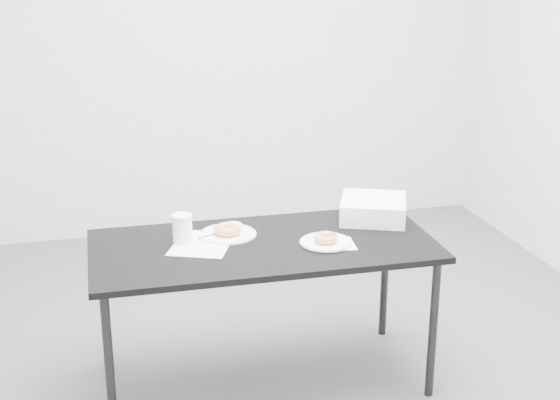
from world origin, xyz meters
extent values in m
plane|color=#525257|center=(0.00, 0.00, 0.00)|extent=(4.00, 4.00, 0.00)
cube|color=silver|center=(0.00, 2.00, 1.35)|extent=(4.00, 0.02, 2.70)
cube|color=black|center=(-0.06, -0.09, 0.67)|extent=(1.52, 0.73, 0.03)
cylinder|color=black|center=(-0.76, -0.38, 0.33)|extent=(0.04, 0.04, 0.66)
cylinder|color=black|center=(-0.75, 0.21, 0.33)|extent=(0.04, 0.04, 0.66)
cylinder|color=black|center=(0.64, -0.40, 0.33)|extent=(0.04, 0.04, 0.66)
cylinder|color=black|center=(0.64, 0.20, 0.33)|extent=(0.04, 0.04, 0.66)
cube|color=white|center=(-0.32, -0.04, 0.69)|extent=(0.34, 0.38, 0.00)
cube|color=green|center=(-0.24, 0.05, 0.69)|extent=(0.07, 0.07, 0.00)
cylinder|color=#0C8962|center=(-0.26, 0.04, 0.69)|extent=(0.14, 0.06, 0.01)
cube|color=white|center=(0.25, -0.19, 0.69)|extent=(0.18, 0.18, 0.00)
cylinder|color=white|center=(0.21, -0.17, 0.69)|extent=(0.23, 0.23, 0.01)
torus|color=#E49448|center=(0.21, -0.17, 0.71)|extent=(0.13, 0.13, 0.04)
cylinder|color=white|center=(-0.19, 0.04, 0.69)|extent=(0.26, 0.26, 0.01)
torus|color=#E49448|center=(-0.19, 0.04, 0.71)|extent=(0.14, 0.14, 0.04)
cylinder|color=white|center=(-0.40, 0.00, 0.75)|extent=(0.09, 0.09, 0.13)
cylinder|color=silver|center=(-0.15, 0.15, 0.69)|extent=(0.08, 0.08, 0.01)
cube|color=white|center=(0.52, 0.09, 0.74)|extent=(0.39, 0.39, 0.10)
camera|label=1|loc=(-0.77, -3.20, 1.96)|focal=50.00mm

